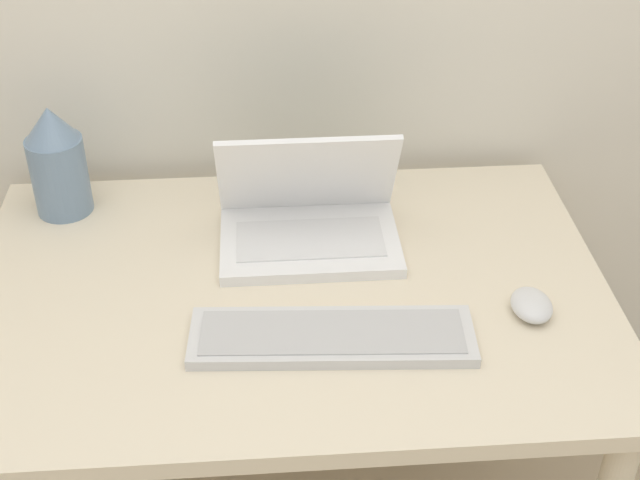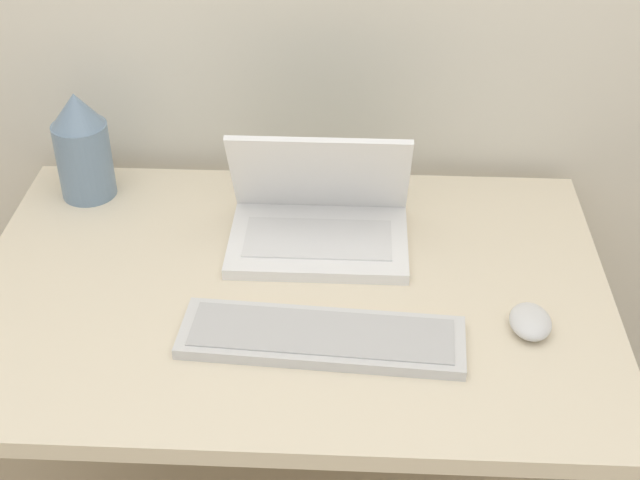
# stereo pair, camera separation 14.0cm
# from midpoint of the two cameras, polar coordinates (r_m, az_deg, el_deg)

# --- Properties ---
(desk) EXTENTS (1.05, 0.73, 0.71)m
(desk) POSITION_cam_midpoint_polar(r_m,az_deg,el_deg) (1.53, -4.55, -5.91)
(desk) COLOR beige
(desk) RESTS_ON ground_plane
(laptop) EXTENTS (0.31, 0.22, 0.21)m
(laptop) POSITION_cam_midpoint_polar(r_m,az_deg,el_deg) (1.55, -3.31, 1.37)
(laptop) COLOR white
(laptop) RESTS_ON desk
(keyboard) EXTENTS (0.44, 0.15, 0.02)m
(keyboard) POSITION_cam_midpoint_polar(r_m,az_deg,el_deg) (1.35, -2.20, -6.32)
(keyboard) COLOR silver
(keyboard) RESTS_ON desk
(mouse) EXTENTS (0.06, 0.09, 0.03)m
(mouse) POSITION_cam_midpoint_polar(r_m,az_deg,el_deg) (1.42, 10.68, -4.22)
(mouse) COLOR silver
(mouse) RESTS_ON desk
(vase) EXTENTS (0.10, 0.10, 0.21)m
(vase) POSITION_cam_midpoint_polar(r_m,az_deg,el_deg) (1.69, -18.79, 4.71)
(vase) COLOR slate
(vase) RESTS_ON desk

